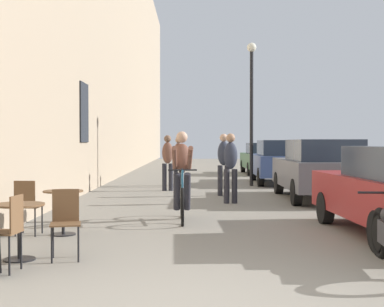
# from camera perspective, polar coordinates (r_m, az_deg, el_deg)

# --- Properties ---
(building_facade_left) EXTENTS (0.54, 68.00, 12.82)m
(building_facade_left) POSITION_cam_1_polar(r_m,az_deg,el_deg) (19.70, -10.25, 15.61)
(building_facade_left) COLOR tan
(building_facade_left) RESTS_ON ground_plane
(cafe_table_near) EXTENTS (0.64, 0.64, 0.72)m
(cafe_table_near) POSITION_cam_1_polar(r_m,az_deg,el_deg) (7.29, -17.76, -6.60)
(cafe_table_near) COLOR black
(cafe_table_near) RESTS_ON ground_plane
(cafe_chair_near_toward_street) EXTENTS (0.45, 0.45, 0.89)m
(cafe_chair_near_toward_street) POSITION_cam_1_polar(r_m,az_deg,el_deg) (7.21, -13.21, -6.69)
(cafe_chair_near_toward_street) COLOR black
(cafe_chair_near_toward_street) RESTS_ON ground_plane
(cafe_chair_near_toward_wall) EXTENTS (0.42, 0.42, 0.89)m
(cafe_chair_near_toward_wall) POSITION_cam_1_polar(r_m,az_deg,el_deg) (6.66, -18.82, -7.37)
(cafe_chair_near_toward_wall) COLOR black
(cafe_chair_near_toward_wall) RESTS_ON ground_plane
(cafe_table_mid) EXTENTS (0.64, 0.64, 0.72)m
(cafe_table_mid) POSITION_cam_1_polar(r_m,az_deg,el_deg) (9.05, -13.45, -5.06)
(cafe_table_mid) COLOR black
(cafe_table_mid) RESTS_ON ground_plane
(cafe_chair_mid_toward_street) EXTENTS (0.41, 0.41, 0.89)m
(cafe_chair_mid_toward_street) POSITION_cam_1_polar(r_m,az_deg,el_deg) (9.13, -17.01, -5.05)
(cafe_chair_mid_toward_street) COLOR black
(cafe_chair_mid_toward_street) RESTS_ON ground_plane
(cyclist_on_bicycle) EXTENTS (0.52, 1.76, 1.74)m
(cyclist_on_bicycle) POSITION_cam_1_polar(r_m,az_deg,el_deg) (10.38, -1.12, -2.62)
(cyclist_on_bicycle) COLOR black
(cyclist_on_bicycle) RESTS_ON ground_plane
(pedestrian_near) EXTENTS (0.37, 0.29, 1.72)m
(pedestrian_near) POSITION_cam_1_polar(r_m,az_deg,el_deg) (13.32, 4.00, -1.10)
(pedestrian_near) COLOR #26262D
(pedestrian_near) RESTS_ON ground_plane
(pedestrian_mid) EXTENTS (0.38, 0.30, 1.74)m
(pedestrian_mid) POSITION_cam_1_polar(r_m,az_deg,el_deg) (15.17, 3.27, -0.77)
(pedestrian_mid) COLOR #26262D
(pedestrian_mid) RESTS_ON ground_plane
(pedestrian_far) EXTENTS (0.36, 0.26, 1.72)m
(pedestrian_far) POSITION_cam_1_polar(r_m,az_deg,el_deg) (16.76, -2.65, -0.63)
(pedestrian_far) COLOR #26262D
(pedestrian_far) RESTS_ON ground_plane
(pedestrian_furthest) EXTENTS (0.36, 0.27, 1.69)m
(pedestrian_furthest) POSITION_cam_1_polar(r_m,az_deg,el_deg) (18.75, -1.49, -0.49)
(pedestrian_furthest) COLOR #26262D
(pedestrian_furthest) RESTS_ON ground_plane
(street_lamp) EXTENTS (0.32, 0.32, 4.90)m
(street_lamp) POSITION_cam_1_polar(r_m,az_deg,el_deg) (18.77, 6.21, 6.10)
(street_lamp) COLOR black
(street_lamp) RESTS_ON ground_plane
(parked_car_second) EXTENTS (1.92, 4.43, 1.57)m
(parked_car_second) POSITION_cam_1_polar(r_m,az_deg,el_deg) (14.53, 13.16, -1.55)
(parked_car_second) COLOR #595960
(parked_car_second) RESTS_ON ground_plane
(parked_car_third) EXTENTS (1.96, 4.46, 1.57)m
(parked_car_third) POSITION_cam_1_polar(r_m,az_deg,el_deg) (19.92, 9.16, -0.79)
(parked_car_third) COLOR #384C84
(parked_car_third) RESTS_ON ground_plane
(parked_car_fourth) EXTENTS (1.79, 4.15, 1.47)m
(parked_car_fourth) POSITION_cam_1_polar(r_m,az_deg,el_deg) (25.71, 7.38, -0.46)
(parked_car_fourth) COLOR #23512D
(parked_car_fourth) RESTS_ON ground_plane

